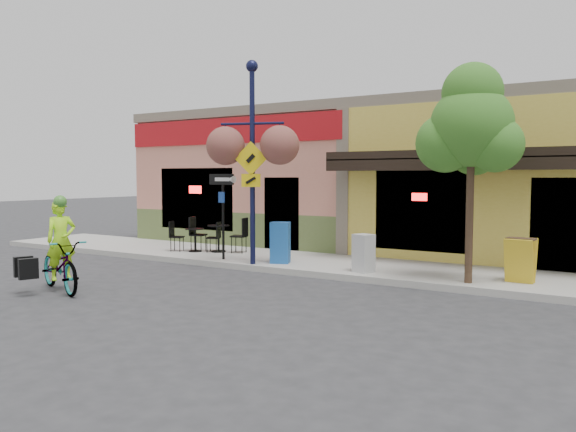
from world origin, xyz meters
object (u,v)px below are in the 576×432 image
(bicycle, at_px, (60,265))
(newspaper_box_blue, at_px, (280,243))
(building, at_px, (424,179))
(cyclist_rider, at_px, (62,252))
(street_tree, at_px, (471,173))
(lamp_post, at_px, (252,163))
(one_way_sign, at_px, (223,217))
(newspaper_box_grey, at_px, (364,253))

(bicycle, distance_m, newspaper_box_blue, 5.22)
(building, height_order, cyclist_rider, building)
(building, bearing_deg, newspaper_box_blue, -104.69)
(bicycle, bearing_deg, street_tree, -38.16)
(cyclist_rider, relative_size, lamp_post, 0.32)
(building, relative_size, one_way_sign, 8.12)
(lamp_post, xyz_separation_m, one_way_sign, (-1.12, 0.26, -1.39))
(bicycle, xyz_separation_m, cyclist_rider, (0.05, 0.00, 0.27))
(street_tree, bearing_deg, newspaper_box_blue, 176.86)
(newspaper_box_blue, relative_size, newspaper_box_grey, 1.19)
(cyclist_rider, bearing_deg, one_way_sign, 11.16)
(lamp_post, bearing_deg, building, 54.16)
(one_way_sign, bearing_deg, cyclist_rider, -92.27)
(bicycle, relative_size, cyclist_rider, 1.26)
(bicycle, xyz_separation_m, lamp_post, (1.83, 4.17, 2.13))
(bicycle, xyz_separation_m, one_way_sign, (0.71, 4.43, 0.74))
(newspaper_box_grey, bearing_deg, one_way_sign, -158.86)
(bicycle, distance_m, cyclist_rider, 0.27)
(bicycle, distance_m, newspaper_box_grey, 6.49)
(bicycle, height_order, newspaper_box_grey, bicycle)
(bicycle, height_order, newspaper_box_blue, newspaper_box_blue)
(lamp_post, relative_size, newspaper_box_grey, 5.80)
(building, bearing_deg, bicycle, -109.91)
(cyclist_rider, xyz_separation_m, one_way_sign, (0.66, 4.43, 0.48))
(building, relative_size, bicycle, 9.05)
(newspaper_box_blue, bearing_deg, building, 53.47)
(building, relative_size, cyclist_rider, 11.45)
(bicycle, xyz_separation_m, newspaper_box_grey, (4.67, 4.51, 0.05))
(bicycle, xyz_separation_m, street_tree, (7.03, 4.42, 1.87))
(building, relative_size, newspaper_box_blue, 17.63)
(street_tree, bearing_deg, lamp_post, -177.28)
(newspaper_box_grey, bearing_deg, cyclist_rider, -115.73)
(one_way_sign, height_order, street_tree, street_tree)
(bicycle, distance_m, one_way_sign, 4.54)
(cyclist_rider, bearing_deg, building, 0.02)
(bicycle, bearing_deg, lamp_post, -4.03)
(building, xyz_separation_m, bicycle, (-3.98, -10.99, -1.72))
(one_way_sign, relative_size, newspaper_box_blue, 2.17)
(newspaper_box_blue, xyz_separation_m, street_tree, (4.70, -0.26, 1.74))
(newspaper_box_grey, xyz_separation_m, street_tree, (2.36, -0.09, 1.82))
(cyclist_rider, height_order, lamp_post, lamp_post)
(cyclist_rider, bearing_deg, newspaper_box_blue, -6.26)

